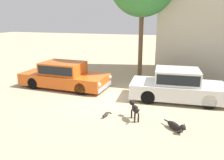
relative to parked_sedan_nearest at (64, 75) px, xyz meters
name	(u,v)px	position (x,y,z in m)	size (l,w,h in m)	color
ground_plane	(107,99)	(2.85, -1.12, -0.69)	(80.00, 80.00, 0.00)	tan
parked_sedan_nearest	(64,75)	(0.00, 0.00, 0.00)	(4.90, 2.01, 1.38)	#D15619
parked_sedan_second	(177,85)	(5.89, -0.15, 0.02)	(4.43, 2.14, 1.44)	silver
stray_dog_spotted	(176,126)	(6.00, -3.19, -0.53)	(0.80, 0.78, 0.37)	black
stray_dog_tan	(134,108)	(4.48, -2.79, -0.23)	(0.56, 0.86, 0.70)	black
stray_cat	(106,114)	(3.39, -2.87, -0.61)	(0.22, 0.64, 0.17)	#2D2B28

